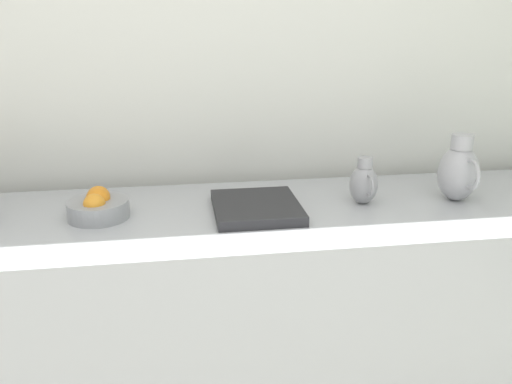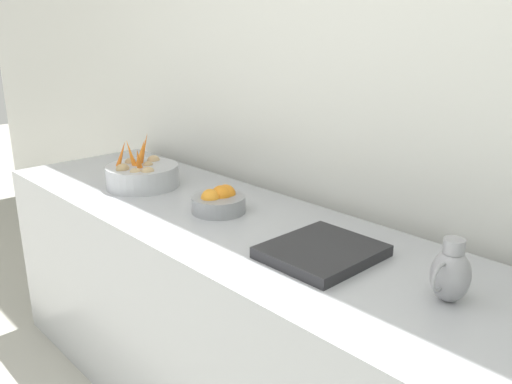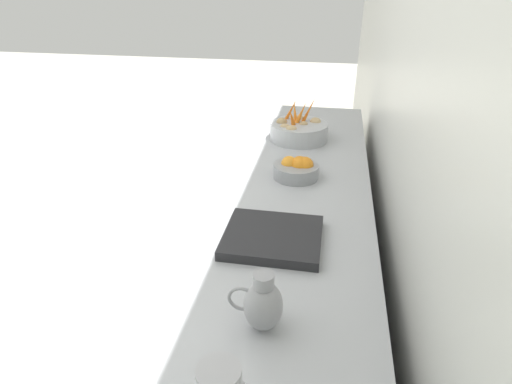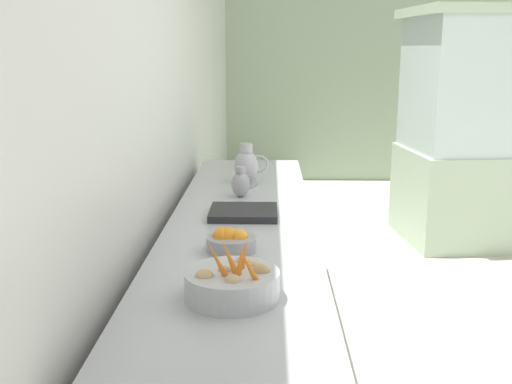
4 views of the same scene
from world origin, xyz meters
name	(u,v)px [view 3 (image 3 of 4)]	position (x,y,z in m)	size (l,w,h in m)	color
tile_wall_left	(507,112)	(-1.95, 0.52, 1.50)	(0.10, 9.03, 3.00)	silver
prep_counter	(275,321)	(-1.48, 0.02, 0.44)	(0.71, 3.30, 0.87)	#ADAFB5
vegetable_colander	(299,130)	(-1.47, -0.96, 0.93)	(0.32, 0.32, 0.23)	#ADAFB5
orange_bowl	(297,169)	(-1.51, -0.46, 0.91)	(0.21, 0.21, 0.10)	gray
metal_pitcher_short	(263,304)	(-1.50, 0.49, 0.95)	(0.15, 0.10, 0.18)	#939399
counter_sink_basin	(273,237)	(-1.47, 0.09, 0.89)	(0.34, 0.30, 0.04)	#232326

